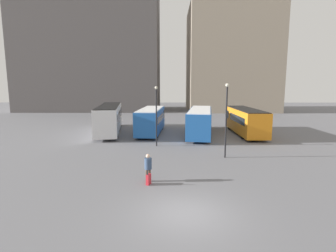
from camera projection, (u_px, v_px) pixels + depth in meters
name	position (u px, v px, depth m)	size (l,w,h in m)	color
ground_plane	(185.00, 213.00, 11.71)	(160.00, 160.00, 0.00)	slate
building_block_left	(90.00, 15.00, 59.77)	(31.35, 15.16, 43.62)	#5B5656
building_block_right	(230.00, 60.00, 61.00)	(19.34, 16.80, 23.24)	tan
bus_0	(110.00, 117.00, 32.30)	(4.23, 12.62, 3.32)	silver
bus_1	(151.00, 120.00, 31.40)	(3.06, 9.35, 3.00)	#1E56A3
bus_2	(200.00, 121.00, 30.54)	(4.09, 11.13, 3.01)	#1E56A3
bus_3	(245.00, 120.00, 31.09)	(2.56, 10.27, 3.01)	orange
traveler	(148.00, 165.00, 15.51)	(0.56, 0.56, 1.68)	#4C3828
suitcase	(149.00, 179.00, 15.11)	(0.30, 0.40, 0.90)	#B7232D
lamp_post_0	(156.00, 111.00, 24.42)	(0.28, 0.28, 5.62)	black
lamp_post_1	(226.00, 115.00, 20.38)	(0.28, 0.28, 5.85)	black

